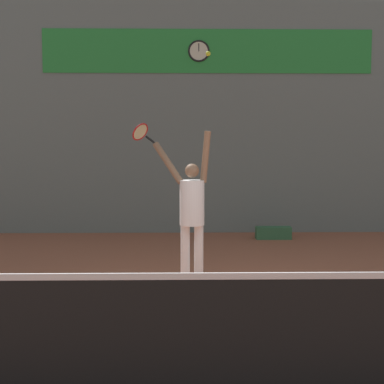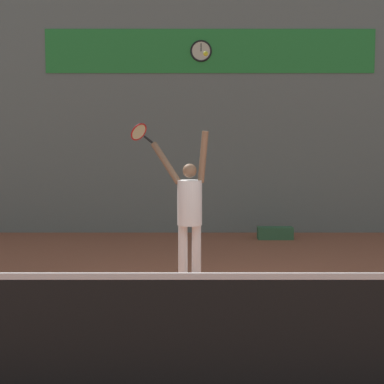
{
  "view_description": "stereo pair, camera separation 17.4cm",
  "coord_description": "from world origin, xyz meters",
  "px_view_note": "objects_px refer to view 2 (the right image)",
  "views": [
    {
      "loc": [
        -0.56,
        -5.57,
        1.91
      ],
      "look_at": [
        -0.42,
        1.82,
        1.26
      ],
      "focal_mm": 50.0,
      "sensor_mm": 36.0,
      "label": 1
    },
    {
      "loc": [
        -0.39,
        -5.57,
        1.91
      ],
      "look_at": [
        -0.42,
        1.82,
        1.26
      ],
      "focal_mm": 50.0,
      "sensor_mm": 36.0,
      "label": 2
    }
  ],
  "objects_px": {
    "tennis_player": "(191,208)",
    "equipment_bag": "(278,233)",
    "scoreboard_clock": "(203,51)",
    "tennis_ball": "(208,54)",
    "tennis_racket": "(142,133)"
  },
  "relations": [
    {
      "from": "scoreboard_clock",
      "to": "equipment_bag",
      "type": "distance_m",
      "value": 4.16
    },
    {
      "from": "scoreboard_clock",
      "to": "equipment_bag",
      "type": "xyz_separation_m",
      "value": [
        1.51,
        -0.8,
        -3.79
      ]
    },
    {
      "from": "scoreboard_clock",
      "to": "tennis_ball",
      "type": "xyz_separation_m",
      "value": [
        -0.01,
        -4.25,
        -0.77
      ]
    },
    {
      "from": "tennis_player",
      "to": "equipment_bag",
      "type": "xyz_separation_m",
      "value": [
        1.74,
        3.39,
        -0.91
      ]
    },
    {
      "from": "tennis_ball",
      "to": "scoreboard_clock",
      "type": "bearing_deg",
      "value": 89.89
    },
    {
      "from": "tennis_racket",
      "to": "equipment_bag",
      "type": "height_order",
      "value": "tennis_racket"
    },
    {
      "from": "tennis_racket",
      "to": "equipment_bag",
      "type": "distance_m",
      "value": 4.3
    },
    {
      "from": "scoreboard_clock",
      "to": "tennis_ball",
      "type": "relative_size",
      "value": 6.88
    },
    {
      "from": "equipment_bag",
      "to": "tennis_ball",
      "type": "bearing_deg",
      "value": -113.73
    },
    {
      "from": "tennis_ball",
      "to": "tennis_racket",
      "type": "bearing_deg",
      "value": 151.33
    },
    {
      "from": "equipment_bag",
      "to": "scoreboard_clock",
      "type": "bearing_deg",
      "value": 151.97
    },
    {
      "from": "scoreboard_clock",
      "to": "tennis_player",
      "type": "relative_size",
      "value": 0.22
    },
    {
      "from": "tennis_player",
      "to": "tennis_racket",
      "type": "relative_size",
      "value": 5.23
    },
    {
      "from": "tennis_player",
      "to": "tennis_racket",
      "type": "bearing_deg",
      "value": 147.48
    },
    {
      "from": "scoreboard_clock",
      "to": "tennis_player",
      "type": "xyz_separation_m",
      "value": [
        -0.23,
        -4.19,
        -2.88
      ]
    }
  ]
}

